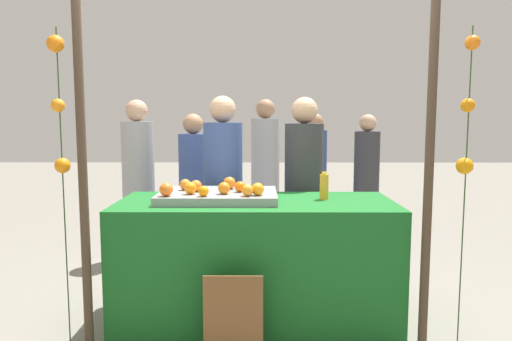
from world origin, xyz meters
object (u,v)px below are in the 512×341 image
Objects in this scene: stall_counter at (256,260)px; orange_0 at (240,187)px; juice_bottle at (324,186)px; vendor_left at (223,200)px; vendor_right at (304,200)px; orange_1 at (247,190)px; chalkboard_sign at (233,317)px.

stall_counter is 0.54m from orange_0.
vendor_left reaches higher than juice_bottle.
vendor_right is (-0.09, 0.57, -0.20)m from juice_bottle.
vendor_right is (0.40, 0.64, 0.32)m from stall_counter.
orange_1 is 0.05× the size of vendor_right.
orange_1 is at bearing -109.24° from stall_counter.
vendor_right is (0.54, 1.20, 0.51)m from chalkboard_sign.
vendor_right is at bearing 57.85° from stall_counter.
orange_0 is at bearing -129.71° from vendor_right.
orange_0 is 0.61m from juice_bottle.
chalkboard_sign is at bearing -83.09° from vendor_left.
stall_counter is 24.57× the size of orange_1.
stall_counter is at bearing -122.15° from vendor_right.
stall_counter is 0.56m from orange_1.
juice_bottle is (0.61, 0.05, -0.00)m from orange_0.
orange_1 is 0.94m from vendor_right.
orange_0 is 0.15× the size of chalkboard_sign.
vendor_right reaches higher than orange_1.
juice_bottle reaches higher than chalkboard_sign.
stall_counter is 1.21× the size of vendor_right.
orange_0 is 0.97× the size of orange_1.
orange_1 is 0.85m from vendor_left.
juice_bottle is 0.98m from vendor_left.
orange_1 is at bearing -157.41° from juice_bottle.
vendor_right is at bearing 66.05° from chalkboard_sign.
orange_0 is 0.83m from vendor_right.
stall_counter is 0.82m from vendor_right.
juice_bottle is 0.12× the size of vendor_right.
orange_0 is (-0.11, 0.02, 0.53)m from stall_counter.
vendor_right is at bearing 0.25° from vendor_left.
vendor_left is at bearing 105.71° from orange_1.
chalkboard_sign is (-0.63, -0.63, -0.71)m from juice_bottle.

